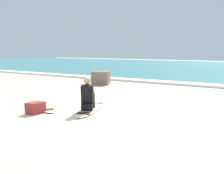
% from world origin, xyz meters
% --- Properties ---
extents(ground_plane, '(80.00, 80.00, 0.00)m').
position_xyz_m(ground_plane, '(0.00, 0.00, 0.00)').
color(ground_plane, beige).
extents(breaking_foam, '(80.00, 0.90, 0.11)m').
position_xyz_m(breaking_foam, '(0.00, 7.50, 0.06)').
color(breaking_foam, white).
rests_on(breaking_foam, ground).
extents(surfboard_main, '(1.45, 2.49, 0.08)m').
position_xyz_m(surfboard_main, '(0.09, 0.10, 0.04)').
color(surfboard_main, white).
rests_on(surfboard_main, ground).
extents(surfer_seated, '(0.64, 0.77, 0.95)m').
position_xyz_m(surfer_seated, '(0.20, -0.19, 0.44)').
color(surfer_seated, black).
rests_on(surfer_seated, surfboard_main).
extents(surfboard_spare_near, '(2.15, 1.29, 0.08)m').
position_xyz_m(surfboard_spare_near, '(-1.41, -0.60, 0.04)').
color(surfboard_spare_near, silver).
rests_on(surfboard_spare_near, ground).
extents(shoreline_rock, '(1.22, 1.30, 0.67)m').
position_xyz_m(shoreline_rock, '(-3.35, 5.33, 0.34)').
color(shoreline_rock, '#756656').
rests_on(shoreline_rock, ground).
extents(beach_bag, '(0.36, 0.48, 0.32)m').
position_xyz_m(beach_bag, '(-0.90, -1.19, 0.16)').
color(beach_bag, maroon).
rests_on(beach_bag, ground).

